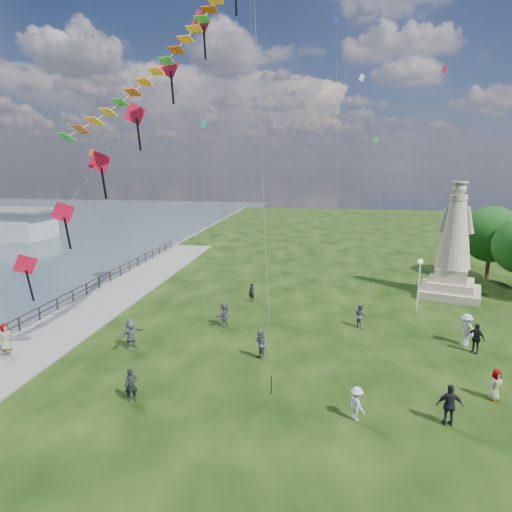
% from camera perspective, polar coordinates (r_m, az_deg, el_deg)
% --- Properties ---
extents(waterfront, '(200.00, 200.00, 1.51)m').
position_cam_1_polar(waterfront, '(31.78, -26.29, -8.64)').
color(waterfront, '#35474F').
rests_on(waterfront, ground).
extents(statue, '(5.72, 5.72, 9.22)m').
position_cam_1_polar(statue, '(37.76, 24.81, 0.26)').
color(statue, tan).
rests_on(statue, ground).
extents(lamppost, '(0.35, 0.35, 3.83)m').
position_cam_1_polar(lamppost, '(33.26, 20.96, -2.18)').
color(lamppost, silver).
rests_on(lamppost, ground).
extents(tree_row, '(6.10, 11.31, 6.80)m').
position_cam_1_polar(tree_row, '(43.01, 30.76, 1.53)').
color(tree_row, '#382314').
rests_on(tree_row, ground).
extents(person_0, '(0.67, 0.58, 1.56)m').
position_cam_1_polar(person_0, '(20.89, -16.30, -16.20)').
color(person_0, black).
rests_on(person_0, ground).
extents(person_1, '(0.93, 0.96, 1.71)m').
position_cam_1_polar(person_1, '(23.83, 0.59, -11.81)').
color(person_1, '#595960').
rests_on(person_1, ground).
extents(person_2, '(0.94, 1.06, 1.47)m').
position_cam_1_polar(person_2, '(19.35, 13.25, -18.61)').
color(person_2, silver).
rests_on(person_2, ground).
extents(person_3, '(1.05, 0.55, 1.79)m').
position_cam_1_polar(person_3, '(20.11, 24.42, -17.66)').
color(person_3, black).
rests_on(person_3, ground).
extents(person_4, '(0.85, 0.78, 1.48)m').
position_cam_1_polar(person_4, '(22.96, 29.30, -14.74)').
color(person_4, '#595960').
rests_on(person_4, ground).
extents(person_5, '(1.50, 1.81, 1.81)m').
position_cam_1_polar(person_5, '(26.22, -16.34, -9.91)').
color(person_5, '#595960').
rests_on(person_5, ground).
extents(person_6, '(0.63, 0.54, 1.47)m').
position_cam_1_polar(person_6, '(33.45, -0.58, -4.88)').
color(person_6, black).
rests_on(person_6, ground).
extents(person_7, '(0.87, 0.89, 1.58)m').
position_cam_1_polar(person_7, '(29.18, 13.72, -7.72)').
color(person_7, '#595960').
rests_on(person_7, ground).
extents(person_8, '(1.17, 1.40, 1.93)m').
position_cam_1_polar(person_8, '(28.44, 26.20, -8.81)').
color(person_8, silver).
rests_on(person_8, ground).
extents(person_9, '(1.08, 1.11, 1.75)m').
position_cam_1_polar(person_9, '(27.63, 27.26, -9.71)').
color(person_9, black).
rests_on(person_9, ground).
extents(person_10, '(0.72, 0.91, 1.63)m').
position_cam_1_polar(person_10, '(28.57, -30.41, -9.49)').
color(person_10, '#595960').
rests_on(person_10, ground).
extents(person_11, '(1.05, 1.67, 1.67)m').
position_cam_1_polar(person_11, '(28.54, -4.27, -7.75)').
color(person_11, '#595960').
rests_on(person_11, ground).
extents(red_kite_train, '(11.78, 9.35, 20.02)m').
position_cam_1_polar(red_kite_train, '(21.75, -16.27, 16.79)').
color(red_kite_train, black).
rests_on(red_kite_train, ground).
extents(small_kites, '(33.91, 16.57, 28.69)m').
position_cam_1_polar(small_kites, '(37.69, 9.03, 17.71)').
color(small_kites, teal).
rests_on(small_kites, ground).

